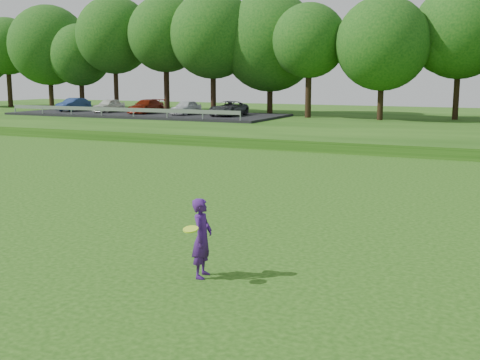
% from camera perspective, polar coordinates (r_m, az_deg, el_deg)
% --- Properties ---
extents(ground, '(140.00, 140.00, 0.00)m').
position_cam_1_polar(ground, '(13.37, -0.97, -7.78)').
color(ground, '#1A430C').
rests_on(ground, ground).
extents(berm, '(130.00, 30.00, 0.60)m').
position_cam_1_polar(berm, '(45.96, 17.81, 4.74)').
color(berm, '#1A430C').
rests_on(berm, ground).
extents(walking_path, '(130.00, 1.60, 0.04)m').
position_cam_1_polar(walking_path, '(32.21, 14.67, 2.38)').
color(walking_path, gray).
rests_on(walking_path, ground).
extents(treeline, '(104.00, 7.00, 15.00)m').
position_cam_1_polar(treeline, '(49.94, 18.88, 14.03)').
color(treeline, '#0F4210').
rests_on(treeline, berm).
extents(parking_lot, '(24.00, 9.00, 1.38)m').
position_cam_1_polar(parking_lot, '(53.05, -8.56, 6.53)').
color(parking_lot, black).
rests_on(parking_lot, berm).
extents(woman, '(0.48, 0.96, 1.63)m').
position_cam_1_polar(woman, '(12.22, -3.62, -5.50)').
color(woman, '#40176B').
rests_on(woman, ground).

